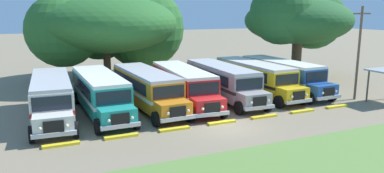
{
  "coord_description": "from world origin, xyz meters",
  "views": [
    {
      "loc": [
        -11.43,
        -20.01,
        7.38
      ],
      "look_at": [
        0.0,
        5.4,
        1.6
      ],
      "focal_mm": 34.65,
      "sensor_mm": 36.0,
      "label": 1
    }
  ],
  "objects_px": {
    "parked_bus_slot_0": "(52,96)",
    "utility_pole": "(359,51)",
    "parked_bus_slot_3": "(183,84)",
    "broad_shade_tree": "(111,25)",
    "parked_bus_slot_6": "(282,74)",
    "secondary_tree": "(297,18)",
    "parked_bus_slot_5": "(255,77)",
    "parked_bus_slot_1": "(100,91)",
    "parked_bus_slot_4": "(222,80)",
    "parked_bus_slot_2": "(147,87)"
  },
  "relations": [
    {
      "from": "parked_bus_slot_5",
      "to": "secondary_tree",
      "type": "distance_m",
      "value": 12.1
    },
    {
      "from": "parked_bus_slot_4",
      "to": "secondary_tree",
      "type": "height_order",
      "value": "secondary_tree"
    },
    {
      "from": "parked_bus_slot_5",
      "to": "parked_bus_slot_3",
      "type": "bearing_deg",
      "value": -87.42
    },
    {
      "from": "parked_bus_slot_4",
      "to": "broad_shade_tree",
      "type": "distance_m",
      "value": 15.48
    },
    {
      "from": "parked_bus_slot_5",
      "to": "parked_bus_slot_0",
      "type": "bearing_deg",
      "value": -89.41
    },
    {
      "from": "parked_bus_slot_2",
      "to": "parked_bus_slot_5",
      "type": "distance_m",
      "value": 10.14
    },
    {
      "from": "parked_bus_slot_3",
      "to": "parked_bus_slot_4",
      "type": "distance_m",
      "value": 3.61
    },
    {
      "from": "parked_bus_slot_4",
      "to": "parked_bus_slot_5",
      "type": "relative_size",
      "value": 1.0
    },
    {
      "from": "parked_bus_slot_0",
      "to": "parked_bus_slot_3",
      "type": "relative_size",
      "value": 1.0
    },
    {
      "from": "parked_bus_slot_4",
      "to": "broad_shade_tree",
      "type": "xyz_separation_m",
      "value": [
        -6.35,
        13.49,
        4.18
      ]
    },
    {
      "from": "parked_bus_slot_1",
      "to": "parked_bus_slot_6",
      "type": "height_order",
      "value": "same"
    },
    {
      "from": "broad_shade_tree",
      "to": "secondary_tree",
      "type": "distance_m",
      "value": 20.4
    },
    {
      "from": "parked_bus_slot_1",
      "to": "parked_bus_slot_6",
      "type": "relative_size",
      "value": 1.0
    },
    {
      "from": "parked_bus_slot_4",
      "to": "parked_bus_slot_6",
      "type": "xyz_separation_m",
      "value": [
        6.46,
        0.37,
        0.0
      ]
    },
    {
      "from": "parked_bus_slot_3",
      "to": "broad_shade_tree",
      "type": "xyz_separation_m",
      "value": [
        -2.73,
        13.61,
        4.18
      ]
    },
    {
      "from": "parked_bus_slot_5",
      "to": "parked_bus_slot_6",
      "type": "relative_size",
      "value": 1.0
    },
    {
      "from": "parked_bus_slot_1",
      "to": "secondary_tree",
      "type": "height_order",
      "value": "secondary_tree"
    },
    {
      "from": "broad_shade_tree",
      "to": "parked_bus_slot_0",
      "type": "bearing_deg",
      "value": -117.69
    },
    {
      "from": "parked_bus_slot_1",
      "to": "broad_shade_tree",
      "type": "xyz_separation_m",
      "value": [
        3.85,
        13.66,
        4.18
      ]
    },
    {
      "from": "parked_bus_slot_0",
      "to": "parked_bus_slot_6",
      "type": "xyz_separation_m",
      "value": [
        19.96,
        0.52,
        0.0
      ]
    },
    {
      "from": "parked_bus_slot_0",
      "to": "parked_bus_slot_1",
      "type": "height_order",
      "value": "same"
    },
    {
      "from": "parked_bus_slot_2",
      "to": "parked_bus_slot_6",
      "type": "xyz_separation_m",
      "value": [
        13.11,
        0.48,
        0.0
      ]
    },
    {
      "from": "secondary_tree",
      "to": "parked_bus_slot_0",
      "type": "bearing_deg",
      "value": -166.06
    },
    {
      "from": "parked_bus_slot_5",
      "to": "broad_shade_tree",
      "type": "distance_m",
      "value": 16.95
    },
    {
      "from": "parked_bus_slot_2",
      "to": "parked_bus_slot_3",
      "type": "relative_size",
      "value": 1.0
    },
    {
      "from": "parked_bus_slot_2",
      "to": "parked_bus_slot_1",
      "type": "bearing_deg",
      "value": -91.43
    },
    {
      "from": "parked_bus_slot_1",
      "to": "parked_bus_slot_2",
      "type": "height_order",
      "value": "same"
    },
    {
      "from": "secondary_tree",
      "to": "broad_shade_tree",
      "type": "bearing_deg",
      "value": 159.55
    },
    {
      "from": "parked_bus_slot_4",
      "to": "parked_bus_slot_5",
      "type": "height_order",
      "value": "same"
    },
    {
      "from": "broad_shade_tree",
      "to": "utility_pole",
      "type": "distance_m",
      "value": 24.6
    },
    {
      "from": "parked_bus_slot_0",
      "to": "parked_bus_slot_2",
      "type": "xyz_separation_m",
      "value": [
        6.85,
        0.04,
        0.0
      ]
    },
    {
      "from": "parked_bus_slot_0",
      "to": "utility_pole",
      "type": "height_order",
      "value": "utility_pole"
    },
    {
      "from": "parked_bus_slot_2",
      "to": "parked_bus_slot_5",
      "type": "height_order",
      "value": "same"
    },
    {
      "from": "parked_bus_slot_5",
      "to": "parked_bus_slot_6",
      "type": "xyz_separation_m",
      "value": [
        2.98,
        0.04,
        0.0
      ]
    },
    {
      "from": "parked_bus_slot_0",
      "to": "parked_bus_slot_1",
      "type": "relative_size",
      "value": 1.0
    },
    {
      "from": "secondary_tree",
      "to": "parked_bus_slot_6",
      "type": "bearing_deg",
      "value": -136.42
    },
    {
      "from": "parked_bus_slot_4",
      "to": "parked_bus_slot_0",
      "type": "bearing_deg",
      "value": -87.75
    },
    {
      "from": "parked_bus_slot_3",
      "to": "parked_bus_slot_6",
      "type": "distance_m",
      "value": 10.08
    },
    {
      "from": "parked_bus_slot_1",
      "to": "parked_bus_slot_5",
      "type": "relative_size",
      "value": 1.0
    },
    {
      "from": "secondary_tree",
      "to": "utility_pole",
      "type": "distance_m",
      "value": 11.71
    },
    {
      "from": "parked_bus_slot_0",
      "to": "parked_bus_slot_3",
      "type": "bearing_deg",
      "value": 93.36
    },
    {
      "from": "parked_bus_slot_2",
      "to": "secondary_tree",
      "type": "xyz_separation_m",
      "value": [
        19.41,
        6.48,
        4.87
      ]
    },
    {
      "from": "parked_bus_slot_1",
      "to": "utility_pole",
      "type": "distance_m",
      "value": 20.92
    },
    {
      "from": "parked_bus_slot_6",
      "to": "utility_pole",
      "type": "height_order",
      "value": "utility_pole"
    },
    {
      "from": "parked_bus_slot_6",
      "to": "broad_shade_tree",
      "type": "distance_m",
      "value": 18.8
    },
    {
      "from": "parked_bus_slot_3",
      "to": "secondary_tree",
      "type": "xyz_separation_m",
      "value": [
        16.37,
        6.49,
        4.87
      ]
    },
    {
      "from": "parked_bus_slot_2",
      "to": "parked_bus_slot_4",
      "type": "height_order",
      "value": "same"
    },
    {
      "from": "parked_bus_slot_6",
      "to": "secondary_tree",
      "type": "distance_m",
      "value": 9.97
    },
    {
      "from": "parked_bus_slot_2",
      "to": "secondary_tree",
      "type": "relative_size",
      "value": 0.83
    },
    {
      "from": "parked_bus_slot_0",
      "to": "parked_bus_slot_6",
      "type": "height_order",
      "value": "same"
    }
  ]
}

